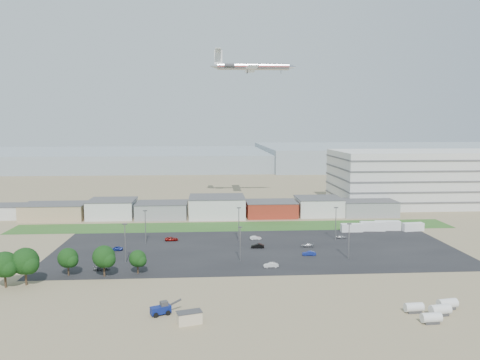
{
  "coord_description": "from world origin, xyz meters",
  "views": [
    {
      "loc": [
        -8.87,
        -115.89,
        37.09
      ],
      "look_at": [
        0.17,
        22.0,
        20.7
      ],
      "focal_mm": 35.0,
      "sensor_mm": 36.0,
      "label": 1
    }
  ],
  "objects": [
    {
      "name": "tree_right",
      "position": [
        -34.88,
        -2.71,
        4.39
      ],
      "size": [
        5.85,
        5.85,
        8.78
      ],
      "primitive_type": null,
      "color": "black",
      "rests_on": "ground"
    },
    {
      "name": "storage_tank_nw",
      "position": [
        31.39,
        -29.3,
        1.09
      ],
      "size": [
        3.72,
        2.0,
        2.18
      ],
      "primitive_type": null,
      "rotation": [
        0.0,
        0.0,
        0.05
      ],
      "color": "silver",
      "rests_on": "ground"
    },
    {
      "name": "lightpole_front_l",
      "position": [
        -31.64,
        8.42,
        5.4
      ],
      "size": [
        1.27,
        0.53,
        10.8
      ],
      "primitive_type": null,
      "color": "slate",
      "rests_on": "ground"
    },
    {
      "name": "parking_lot",
      "position": [
        5.0,
        20.0,
        0.01
      ],
      "size": [
        120.0,
        50.0,
        0.01
      ],
      "primitive_type": "cube",
      "color": "black",
      "rests_on": "ground"
    },
    {
      "name": "tree_left",
      "position": [
        -51.64,
        -7.83,
        5.01
      ],
      "size": [
        6.68,
        6.68,
        10.02
      ],
      "primitive_type": null,
      "color": "black",
      "rests_on": "ground"
    },
    {
      "name": "parked_car_5",
      "position": [
        -36.64,
        21.18,
        0.64
      ],
      "size": [
        3.8,
        1.66,
        1.27
      ],
      "primitive_type": "imported",
      "rotation": [
        0.0,
        0.0,
        -1.53
      ],
      "color": "navy",
      "rests_on": "ground"
    },
    {
      "name": "lightpole_back_r",
      "position": [
        31.6,
        29.56,
        5.37
      ],
      "size": [
        1.26,
        0.53,
        10.74
      ],
      "primitive_type": null,
      "color": "slate",
      "rests_on": "ground"
    },
    {
      "name": "telehandler",
      "position": [
        -18.65,
        -27.21,
        1.32
      ],
      "size": [
        6.66,
        4.5,
        2.65
      ],
      "primitive_type": null,
      "rotation": [
        0.0,
        0.0,
        0.42
      ],
      "color": "navy",
      "rests_on": "ground"
    },
    {
      "name": "lightpole_back_l",
      "position": [
        -29.03,
        29.04,
        5.28
      ],
      "size": [
        1.24,
        0.52,
        10.55
      ],
      "primitive_type": null,
      "color": "slate",
      "rests_on": "ground"
    },
    {
      "name": "parked_car_12",
      "position": [
        20.68,
        21.57,
        0.56
      ],
      "size": [
        3.9,
        1.62,
        1.13
      ],
      "primitive_type": "imported",
      "rotation": [
        0.0,
        0.0,
        -1.58
      ],
      "color": "#A5A5AA",
      "rests_on": "ground"
    },
    {
      "name": "lightpole_front_m",
      "position": [
        -0.67,
        8.4,
        4.74
      ],
      "size": [
        1.12,
        0.47,
        9.49
      ],
      "primitive_type": null,
      "color": "slate",
      "rests_on": "ground"
    },
    {
      "name": "box_trailer_b",
      "position": [
        48.16,
        41.89,
        1.6
      ],
      "size": [
        8.71,
        3.38,
        3.19
      ],
      "primitive_type": null,
      "rotation": [
        0.0,
        0.0,
        -0.09
      ],
      "color": "silver",
      "rests_on": "ground"
    },
    {
      "name": "ground",
      "position": [
        0.0,
        0.0,
        0.0
      ],
      "size": [
        700.0,
        700.0,
        0.0
      ],
      "primitive_type": "plane",
      "color": "#7E7150",
      "rests_on": "ground"
    },
    {
      "name": "parked_car_8",
      "position": [
        34.18,
        31.37,
        0.54
      ],
      "size": [
        3.21,
        1.31,
        1.09
      ],
      "primitive_type": "imported",
      "rotation": [
        0.0,
        0.0,
        1.56
      ],
      "color": "#A5A5AA",
      "rests_on": "ground"
    },
    {
      "name": "box_trailer_a",
      "position": [
        40.42,
        40.84,
        1.41
      ],
      "size": [
        7.54,
        2.4,
        2.82
      ],
      "primitive_type": null,
      "rotation": [
        0.0,
        0.0,
        0.01
      ],
      "color": "silver",
      "rests_on": "ground"
    },
    {
      "name": "box_trailer_c",
      "position": [
        53.95,
        42.62,
        1.62
      ],
      "size": [
        8.77,
        3.24,
        3.23
      ],
      "primitive_type": null,
      "rotation": [
        0.0,
        0.0,
        -0.06
      ],
      "color": "silver",
      "rests_on": "ground"
    },
    {
      "name": "tree_mid",
      "position": [
        -43.87,
        -1.45,
        3.94
      ],
      "size": [
        5.25,
        5.25,
        7.88
      ],
      "primitive_type": null,
      "color": "black",
      "rests_on": "ground"
    },
    {
      "name": "parked_car_10",
      "position": [
        -36.7,
        2.47,
        0.58
      ],
      "size": [
        4.17,
        2.12,
        1.16
      ],
      "primitive_type": "imported",
      "rotation": [
        0.0,
        0.0,
        1.7
      ],
      "color": "#595B5E",
      "rests_on": "ground"
    },
    {
      "name": "portable_shed",
      "position": [
        -12.86,
        -31.62,
        1.18
      ],
      "size": [
        5.18,
        3.64,
        2.36
      ],
      "primitive_type": null,
      "rotation": [
        0.0,
        0.0,
        0.28
      ],
      "color": "beige",
      "rests_on": "ground"
    },
    {
      "name": "storage_tank_ne",
      "position": [
        38.87,
        -28.09,
        1.18
      ],
      "size": [
        4.21,
        2.61,
        2.36
      ],
      "primitive_type": null,
      "rotation": [
        0.0,
        0.0,
        0.17
      ],
      "color": "silver",
      "rests_on": "ground"
    },
    {
      "name": "grass_strip",
      "position": [
        0.0,
        52.0,
        0.01
      ],
      "size": [
        160.0,
        16.0,
        0.02
      ],
      "primitive_type": "cube",
      "color": "#2A5921",
      "rests_on": "ground"
    },
    {
      "name": "tree_near",
      "position": [
        -26.98,
        -1.0,
        3.41
      ],
      "size": [
        4.55,
        4.55,
        6.82
      ],
      "primitive_type": null,
      "color": "black",
      "rests_on": "ground"
    },
    {
      "name": "box_trailer_d",
      "position": [
        62.31,
        40.78,
        1.4
      ],
      "size": [
        7.72,
        3.25,
        2.81
      ],
      "primitive_type": null,
      "rotation": [
        0.0,
        0.0,
        0.12
      ],
      "color": "silver",
      "rests_on": "ground"
    },
    {
      "name": "parked_car_9",
      "position": [
        -21.23,
        32.03,
        0.59
      ],
      "size": [
        4.33,
        2.17,
        1.18
      ],
      "primitive_type": "imported",
      "rotation": [
        0.0,
        0.0,
        1.62
      ],
      "color": "maroon",
      "rests_on": "ground"
    },
    {
      "name": "building_row",
      "position": [
        -17.0,
        71.0,
        4.0
      ],
      "size": [
        170.0,
        20.0,
        8.0
      ],
      "primitive_type": null,
      "color": "silver",
      "rests_on": "ground"
    },
    {
      "name": "parked_car_13",
      "position": [
        6.96,
        1.97,
        0.64
      ],
      "size": [
        3.92,
        1.52,
        1.27
      ],
      "primitive_type": "imported",
      "rotation": [
        0.0,
        0.0,
        -1.53
      ],
      "color": "silver",
      "rests_on": "ground"
    },
    {
      "name": "parked_car_7",
      "position": [
        5.46,
        21.31,
        0.66
      ],
      "size": [
        4.09,
        1.73,
        1.31
      ],
      "primitive_type": "imported",
      "rotation": [
        0.0,
        0.0,
        -1.66
      ],
      "color": "black",
      "rests_on": "ground"
    },
    {
      "name": "storage_tank_sw",
      "position": [
        32.43,
        -34.46,
        1.11
      ],
      "size": [
        3.8,
        2.06,
        2.22
      ],
      "primitive_type": null,
      "rotation": [
        0.0,
        0.0,
        0.06
      ],
      "color": "silver",
      "rests_on": "ground"
    },
    {
      "name": "lightpole_front_r",
      "position": [
        29.57,
        8.53,
        4.98
      ],
      "size": [
        1.17,
        0.49,
        9.96
      ],
      "primitive_type": null,
      "color": "slate",
      "rests_on": "ground"
    },
    {
      "name": "parked_car_1",
      "position": [
        19.31,
        12.35,
        0.64
      ],
      "size": [
        3.97,
        1.63,
        1.28
      ],
      "primitive_type": "imported",
      "rotation": [
        0.0,
        0.0,
        -1.64
      ],
      "color": "navy",
      "rests_on": "ground"
    },
    {
      "name": "parking_garage",
      "position": [
        90.0,
        95.0,
        12.5
      ],
      "size": [
        80.0,
        40.0,
        25.0
      ],
      "primitive_type": "cube",
      "color": "silver",
      "rests_on": "ground"
    },
    {
      "name": "airliner",
      "position": [
        11.24,
        99.31,
        63.25
      ],
      "size": [
        40.04,
        27.54,
        11.74
      ],
      "primitive_type": null,
      "rotation": [
        0.0,
        0.0,
        -0.01
      ],
      "color": "silver"
    },
    {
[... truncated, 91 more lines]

